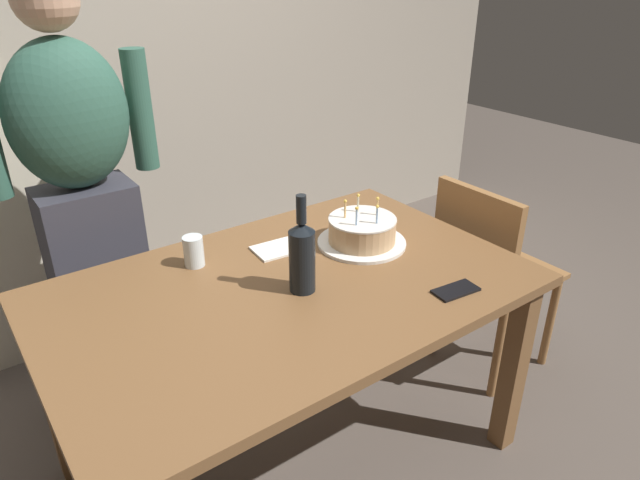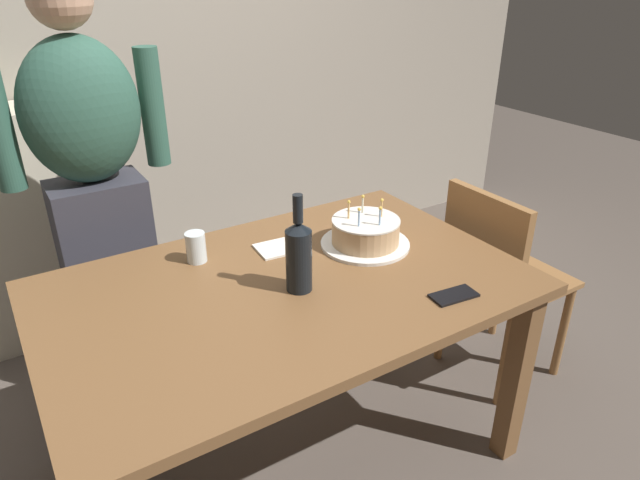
{
  "view_description": "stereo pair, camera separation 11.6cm",
  "coord_description": "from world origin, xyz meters",
  "px_view_note": "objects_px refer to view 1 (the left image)",
  "views": [
    {
      "loc": [
        -0.82,
        -1.29,
        1.66
      ],
      "look_at": [
        0.15,
        0.03,
        0.84
      ],
      "focal_mm": 31.79,
      "sensor_mm": 36.0,
      "label": 1
    },
    {
      "loc": [
        -0.73,
        -1.36,
        1.66
      ],
      "look_at": [
        0.15,
        0.03,
        0.84
      ],
      "focal_mm": 31.79,
      "sensor_mm": 36.0,
      "label": 2
    }
  ],
  "objects_px": {
    "water_glass_near": "(194,251)",
    "dining_chair": "(486,265)",
    "cell_phone": "(456,290)",
    "napkin_stack": "(278,249)",
    "wine_bottle": "(302,255)",
    "birthday_cake": "(362,232)",
    "person_man_bearded": "(84,199)"
  },
  "relations": [
    {
      "from": "water_glass_near",
      "to": "napkin_stack",
      "type": "height_order",
      "value": "water_glass_near"
    },
    {
      "from": "cell_phone",
      "to": "napkin_stack",
      "type": "height_order",
      "value": "same"
    },
    {
      "from": "water_glass_near",
      "to": "wine_bottle",
      "type": "height_order",
      "value": "wine_bottle"
    },
    {
      "from": "wine_bottle",
      "to": "birthday_cake",
      "type": "bearing_deg",
      "value": 20.71
    },
    {
      "from": "cell_phone",
      "to": "napkin_stack",
      "type": "xyz_separation_m",
      "value": [
        -0.29,
        0.56,
        0.0
      ]
    },
    {
      "from": "water_glass_near",
      "to": "cell_phone",
      "type": "distance_m",
      "value": 0.85
    },
    {
      "from": "dining_chair",
      "to": "birthday_cake",
      "type": "bearing_deg",
      "value": 78.18
    },
    {
      "from": "cell_phone",
      "to": "person_man_bearded",
      "type": "relative_size",
      "value": 0.09
    },
    {
      "from": "water_glass_near",
      "to": "cell_phone",
      "type": "bearing_deg",
      "value": -47.59
    },
    {
      "from": "dining_chair",
      "to": "wine_bottle",
      "type": "bearing_deg",
      "value": 90.63
    },
    {
      "from": "wine_bottle",
      "to": "napkin_stack",
      "type": "bearing_deg",
      "value": 73.29
    },
    {
      "from": "birthday_cake",
      "to": "person_man_bearded",
      "type": "relative_size",
      "value": 0.19
    },
    {
      "from": "water_glass_near",
      "to": "wine_bottle",
      "type": "bearing_deg",
      "value": -59.48
    },
    {
      "from": "birthday_cake",
      "to": "wine_bottle",
      "type": "height_order",
      "value": "wine_bottle"
    },
    {
      "from": "birthday_cake",
      "to": "wine_bottle",
      "type": "distance_m",
      "value": 0.38
    },
    {
      "from": "birthday_cake",
      "to": "wine_bottle",
      "type": "relative_size",
      "value": 1.01
    },
    {
      "from": "dining_chair",
      "to": "water_glass_near",
      "type": "bearing_deg",
      "value": 73.71
    },
    {
      "from": "dining_chair",
      "to": "cell_phone",
      "type": "bearing_deg",
      "value": 118.2
    },
    {
      "from": "cell_phone",
      "to": "dining_chair",
      "type": "bearing_deg",
      "value": 34.45
    },
    {
      "from": "water_glass_near",
      "to": "dining_chair",
      "type": "distance_m",
      "value": 1.21
    },
    {
      "from": "napkin_stack",
      "to": "cell_phone",
      "type": "bearing_deg",
      "value": -62.45
    },
    {
      "from": "wine_bottle",
      "to": "dining_chair",
      "type": "height_order",
      "value": "wine_bottle"
    },
    {
      "from": "wine_bottle",
      "to": "dining_chair",
      "type": "bearing_deg",
      "value": 0.63
    },
    {
      "from": "napkin_stack",
      "to": "person_man_bearded",
      "type": "relative_size",
      "value": 0.1
    },
    {
      "from": "water_glass_near",
      "to": "cell_phone",
      "type": "xyz_separation_m",
      "value": [
        0.57,
        -0.63,
        -0.05
      ]
    },
    {
      "from": "cell_phone",
      "to": "water_glass_near",
      "type": "bearing_deg",
      "value": 138.66
    },
    {
      "from": "wine_bottle",
      "to": "person_man_bearded",
      "type": "bearing_deg",
      "value": 116.51
    },
    {
      "from": "napkin_stack",
      "to": "birthday_cake",
      "type": "bearing_deg",
      "value": -27.57
    },
    {
      "from": "birthday_cake",
      "to": "wine_bottle",
      "type": "bearing_deg",
      "value": -159.29
    },
    {
      "from": "water_glass_near",
      "to": "wine_bottle",
      "type": "xyz_separation_m",
      "value": [
        0.2,
        -0.34,
        0.07
      ]
    },
    {
      "from": "birthday_cake",
      "to": "person_man_bearded",
      "type": "height_order",
      "value": "person_man_bearded"
    },
    {
      "from": "napkin_stack",
      "to": "water_glass_near",
      "type": "bearing_deg",
      "value": 166.22
    }
  ]
}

